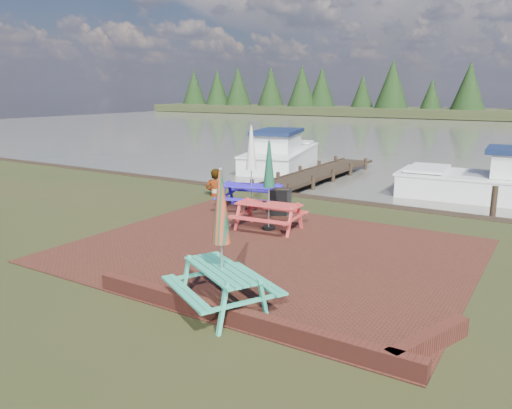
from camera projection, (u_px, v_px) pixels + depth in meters
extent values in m
plane|color=black|center=(247.00, 263.00, 10.93)|extent=(120.00, 120.00, 0.00)
cube|color=#3D1B13|center=(270.00, 250.00, 11.76)|extent=(9.00, 7.50, 0.02)
cube|color=#4C1E16|center=(237.00, 318.00, 7.97)|extent=(6.00, 0.22, 0.30)
cube|color=#4C1E16|center=(428.00, 342.00, 7.19)|extent=(0.82, 1.77, 0.30)
cube|color=#4C4A41|center=(488.00, 135.00, 41.53)|extent=(120.00, 60.00, 0.02)
cube|color=teal|center=(222.00, 270.00, 8.47)|extent=(1.88, 1.44, 0.04)
cube|color=teal|center=(186.00, 293.00, 8.21)|extent=(1.66, 1.04, 0.04)
cube|color=teal|center=(256.00, 278.00, 8.86)|extent=(1.66, 1.04, 0.04)
cube|color=teal|center=(204.00, 275.00, 9.20)|extent=(0.79, 1.38, 0.72)
cube|color=teal|center=(243.00, 306.00, 7.90)|extent=(0.79, 1.38, 0.72)
cylinder|color=black|center=(223.00, 306.00, 8.62)|extent=(0.35, 0.35, 0.10)
cylinder|color=#B2B2B7|center=(221.00, 241.00, 8.36)|extent=(0.04, 0.04, 2.45)
cone|color=#B13219|center=(221.00, 207.00, 8.23)|extent=(0.31, 0.31, 1.22)
cube|color=#B6312E|center=(269.00, 204.00, 13.34)|extent=(1.80, 0.86, 0.04)
cube|color=#B6312E|center=(258.00, 220.00, 12.82)|extent=(1.76, 0.41, 0.04)
cube|color=#B6312E|center=(278.00, 209.00, 13.98)|extent=(1.76, 0.41, 0.04)
cube|color=#B6312E|center=(244.00, 214.00, 13.74)|extent=(0.24, 1.51, 0.72)
cube|color=#B6312E|center=(295.00, 220.00, 13.10)|extent=(0.24, 1.51, 0.72)
cylinder|color=black|center=(269.00, 228.00, 13.49)|extent=(0.35, 0.35, 0.10)
cylinder|color=#B2B2B7|center=(269.00, 186.00, 13.23)|extent=(0.03, 0.03, 2.42)
cone|color=#103D28|center=(269.00, 164.00, 13.10)|extent=(0.31, 0.31, 1.21)
cube|color=#2918BA|center=(251.00, 186.00, 15.57)|extent=(2.02, 1.20, 0.04)
cube|color=#2918BA|center=(244.00, 200.00, 14.97)|extent=(1.89, 0.73, 0.04)
cube|color=#2918BA|center=(258.00, 191.00, 16.31)|extent=(1.89, 0.73, 0.04)
cube|color=#2918BA|center=(227.00, 196.00, 15.89)|extent=(0.51, 1.61, 0.78)
cube|color=#2918BA|center=(277.00, 200.00, 15.42)|extent=(0.51, 1.61, 0.78)
cylinder|color=black|center=(251.00, 208.00, 15.73)|extent=(0.38, 0.38, 0.11)
cylinder|color=#B2B2B7|center=(251.00, 169.00, 15.45)|extent=(0.04, 0.04, 2.63)
cone|color=beige|center=(251.00, 148.00, 15.31)|extent=(0.34, 0.34, 1.32)
cube|color=black|center=(278.00, 203.00, 14.73)|extent=(0.56, 0.41, 0.84)
cube|color=black|center=(283.00, 202.00, 14.97)|extent=(0.56, 0.41, 0.84)
cube|color=black|center=(281.00, 189.00, 14.76)|extent=(0.49, 0.26, 0.03)
cube|color=black|center=(321.00, 172.00, 22.22)|extent=(1.60, 9.00, 0.06)
cube|color=black|center=(306.00, 170.00, 22.59)|extent=(0.08, 9.00, 0.08)
cube|color=black|center=(337.00, 173.00, 21.82)|extent=(0.08, 9.00, 0.08)
cylinder|color=black|center=(252.00, 192.00, 18.96)|extent=(0.16, 0.16, 1.00)
cylinder|color=black|center=(289.00, 197.00, 18.13)|extent=(0.16, 0.16, 1.00)
cube|color=silver|center=(281.00, 160.00, 25.88)|extent=(4.29, 7.66, 1.04)
cube|color=silver|center=(282.00, 150.00, 25.76)|extent=(4.37, 7.82, 0.08)
cube|color=silver|center=(277.00, 142.00, 24.83)|extent=(2.52, 3.41, 0.88)
cube|color=#0D1732|center=(277.00, 132.00, 24.72)|extent=(2.83, 3.88, 0.19)
cube|color=silver|center=(293.00, 142.00, 28.30)|extent=(2.38, 1.81, 0.10)
cube|color=silver|center=(511.00, 193.00, 17.74)|extent=(7.76, 3.08, 1.02)
cube|color=silver|center=(428.00, 168.00, 18.94)|extent=(1.50, 2.32, 0.10)
imported|color=gray|center=(215.00, 169.00, 17.58)|extent=(0.84, 0.70, 1.96)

